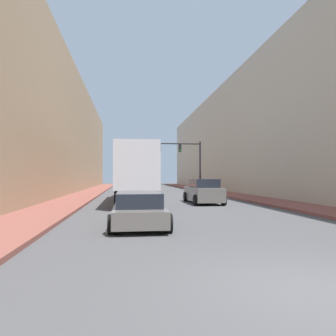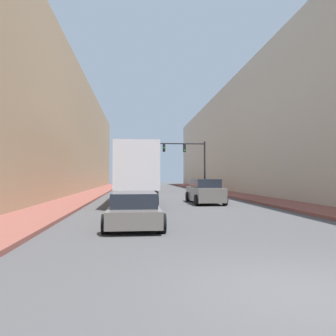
% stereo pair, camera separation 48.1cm
% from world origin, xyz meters
% --- Properties ---
extents(ground_plane, '(200.00, 200.00, 0.00)m').
position_xyz_m(ground_plane, '(0.00, 0.00, 0.00)').
color(ground_plane, '#4C4C4F').
extents(sidewalk_right, '(2.83, 80.00, 0.15)m').
position_xyz_m(sidewalk_right, '(7.06, 30.00, 0.07)').
color(sidewalk_right, brown).
rests_on(sidewalk_right, ground).
extents(sidewalk_left, '(2.83, 80.00, 0.15)m').
position_xyz_m(sidewalk_left, '(-7.06, 30.00, 0.07)').
color(sidewalk_left, brown).
rests_on(sidewalk_left, ground).
extents(building_right, '(6.00, 80.00, 13.20)m').
position_xyz_m(building_right, '(11.47, 30.00, 6.60)').
color(building_right, '#BCB29E').
rests_on(building_right, ground).
extents(building_left, '(6.00, 80.00, 13.63)m').
position_xyz_m(building_left, '(-11.47, 30.00, 6.82)').
color(building_left, tan).
rests_on(building_left, ground).
extents(semi_truck, '(2.51, 14.36, 3.83)m').
position_xyz_m(semi_truck, '(-2.53, 19.43, 2.19)').
color(semi_truck, silver).
rests_on(semi_truck, ground).
extents(sedan_car, '(2.07, 4.76, 1.26)m').
position_xyz_m(sedan_car, '(-2.62, 7.37, 0.61)').
color(sedan_car, slate).
rests_on(sedan_car, ground).
extents(suv_car, '(2.06, 4.89, 1.68)m').
position_xyz_m(suv_car, '(2.18, 17.13, 0.80)').
color(suv_car, slate).
rests_on(suv_car, ground).
extents(traffic_signal_gantry, '(7.30, 0.35, 5.97)m').
position_xyz_m(traffic_signal_gantry, '(3.67, 32.70, 4.19)').
color(traffic_signal_gantry, black).
rests_on(traffic_signal_gantry, ground).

